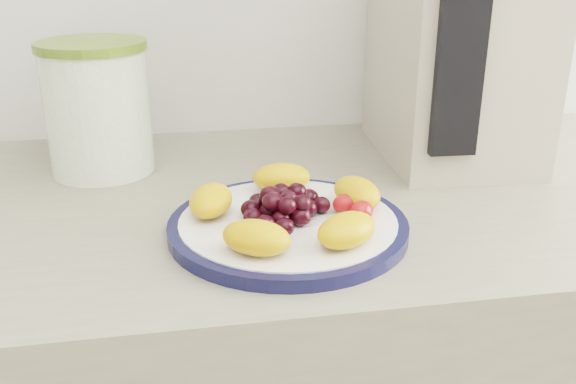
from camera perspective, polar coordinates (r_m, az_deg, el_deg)
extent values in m
cylinder|color=#14183D|center=(0.73, 0.00, -3.10)|extent=(0.27, 0.27, 0.01)
cylinder|color=white|center=(0.73, 0.00, -3.03)|extent=(0.25, 0.25, 0.02)
cylinder|color=#3D6C15|center=(0.94, -16.51, 6.82)|extent=(0.18, 0.18, 0.17)
cylinder|color=olive|center=(0.92, -17.14, 12.35)|extent=(0.18, 0.18, 0.01)
cube|color=#B1A796|center=(0.99, 14.76, 13.05)|extent=(0.22, 0.29, 0.35)
cube|color=black|center=(0.83, 15.09, 11.86)|extent=(0.06, 0.02, 0.26)
ellipsoid|color=orange|center=(0.76, 6.13, -0.06)|extent=(0.06, 0.08, 0.03)
ellipsoid|color=orange|center=(0.80, -0.58, 1.32)|extent=(0.08, 0.05, 0.03)
ellipsoid|color=orange|center=(0.74, -6.87, -0.75)|extent=(0.07, 0.08, 0.03)
ellipsoid|color=orange|center=(0.64, -2.84, -4.07)|extent=(0.09, 0.08, 0.03)
ellipsoid|color=orange|center=(0.66, 5.23, -3.39)|extent=(0.09, 0.08, 0.03)
ellipsoid|color=black|center=(0.72, 0.00, -1.63)|extent=(0.02, 0.02, 0.02)
ellipsoid|color=black|center=(0.72, 1.70, -1.49)|extent=(0.02, 0.02, 0.02)
ellipsoid|color=black|center=(0.74, 0.57, -1.06)|extent=(0.02, 0.02, 0.02)
ellipsoid|color=black|center=(0.74, -1.09, -1.16)|extent=(0.02, 0.02, 0.02)
ellipsoid|color=black|center=(0.72, -1.71, -1.78)|extent=(0.02, 0.02, 0.02)
ellipsoid|color=black|center=(0.70, -0.61, -2.37)|extent=(0.02, 0.02, 0.02)
ellipsoid|color=black|center=(0.71, 1.14, -2.16)|extent=(0.02, 0.02, 0.02)
ellipsoid|color=black|center=(0.74, 2.98, -1.15)|extent=(0.02, 0.02, 0.02)
ellipsoid|color=black|center=(0.75, 1.85, -0.55)|extent=(0.02, 0.02, 0.02)
ellipsoid|color=black|center=(0.76, 0.27, -0.40)|extent=(0.02, 0.02, 0.02)
ellipsoid|color=black|center=(0.76, -1.36, -0.53)|extent=(0.02, 0.02, 0.02)
ellipsoid|color=black|center=(0.74, -2.68, -0.91)|extent=(0.02, 0.02, 0.02)
ellipsoid|color=black|center=(0.73, -3.34, -1.54)|extent=(0.02, 0.02, 0.02)
ellipsoid|color=black|center=(0.71, -3.12, -2.26)|extent=(0.02, 0.02, 0.02)
ellipsoid|color=black|center=(0.69, -2.02, -2.85)|extent=(0.02, 0.02, 0.02)
ellipsoid|color=black|center=(0.68, -0.31, -3.12)|extent=(0.02, 0.02, 0.02)
ellipsoid|color=black|center=(0.71, 0.00, -0.57)|extent=(0.02, 0.02, 0.02)
ellipsoid|color=black|center=(0.73, 0.77, 0.00)|extent=(0.02, 0.02, 0.02)
ellipsoid|color=black|center=(0.73, -0.63, 0.01)|extent=(0.02, 0.02, 0.02)
ellipsoid|color=black|center=(0.72, -1.58, -0.36)|extent=(0.02, 0.02, 0.02)
ellipsoid|color=black|center=(0.70, -1.36, -0.91)|extent=(0.02, 0.02, 0.02)
ellipsoid|color=black|center=(0.70, -0.08, -1.21)|extent=(0.02, 0.02, 0.02)
ellipsoid|color=black|center=(0.70, 1.26, -0.99)|extent=(0.02, 0.02, 0.02)
ellipsoid|color=red|center=(0.74, 5.13, -1.06)|extent=(0.03, 0.03, 0.02)
ellipsoid|color=red|center=(0.75, 7.01, -0.73)|extent=(0.04, 0.03, 0.02)
ellipsoid|color=red|center=(0.72, 6.56, -1.69)|extent=(0.04, 0.04, 0.02)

